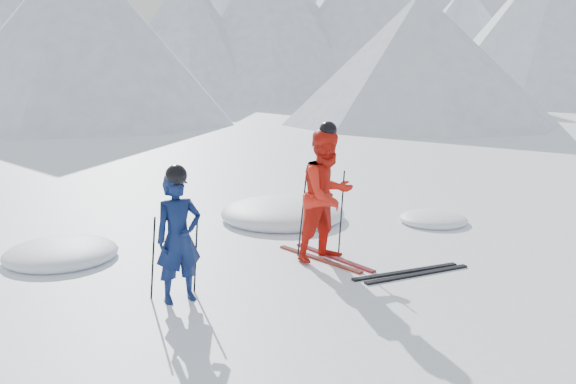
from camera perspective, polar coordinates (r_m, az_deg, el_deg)
name	(u,v)px	position (r m, az deg, el deg)	size (l,w,h in m)	color
ground	(403,265)	(9.10, 10.72, -6.74)	(160.00, 160.00, 0.00)	white
mountain_range	(225,9)	(44.13, -5.88, 16.63)	(106.15, 62.94, 15.53)	#B2BCD1
skier_blue	(179,238)	(7.53, -10.20, -4.29)	(0.58, 0.38, 1.59)	#0B1944
skier_red	(327,195)	(8.99, 3.69, -0.31)	(0.95, 0.74, 1.96)	red
pole_blue_left	(153,258)	(7.71, -12.52, -6.06)	(0.02, 0.02, 1.06)	black
pole_blue_right	(196,252)	(7.88, -8.61, -5.53)	(0.02, 0.02, 1.06)	black
pole_red_left	(302,215)	(9.18, 1.34, -2.13)	(0.02, 0.02, 1.31)	black
pole_red_right	(341,213)	(9.31, 5.02, -1.98)	(0.02, 0.02, 1.31)	black
ski_worn_left	(319,259)	(9.19, 2.92, -6.26)	(0.09, 1.70, 0.03)	black
ski_worn_right	(334,257)	(9.28, 4.30, -6.10)	(0.09, 1.70, 0.03)	black
ski_loose_a	(406,272)	(8.79, 10.96, -7.33)	(0.09, 1.70, 0.03)	black
ski_loose_b	(418,274)	(8.71, 12.03, -7.54)	(0.09, 1.70, 0.03)	black
snow_lumps	(276,230)	(10.83, -1.17, -3.55)	(9.35, 6.28, 0.52)	white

